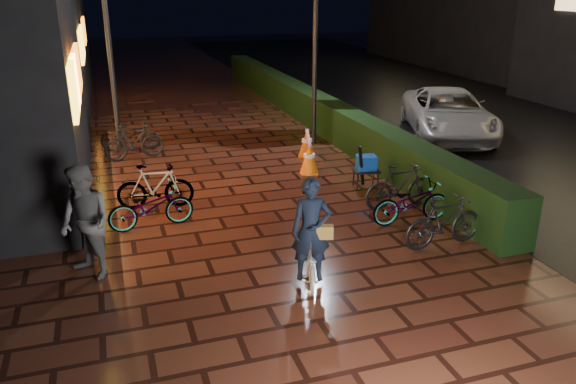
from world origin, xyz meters
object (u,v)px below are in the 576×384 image
object	(u,v)px
van	(448,113)
cyclist	(311,245)
cart_assembly	(366,164)
bystander_person	(85,223)
traffic_barrier	(308,150)

from	to	relation	value
van	cyclist	xyz separation A→B (m)	(-6.88, -6.95, -0.04)
van	cyclist	bearing A→B (deg)	-113.21
cart_assembly	van	bearing A→B (deg)	38.49
bystander_person	cart_assembly	distance (m)	6.19
cyclist	traffic_barrier	bearing A→B (deg)	70.32
bystander_person	cyclist	world-z (taller)	bystander_person
bystander_person	cyclist	bearing A→B (deg)	33.76
bystander_person	van	world-z (taller)	bystander_person
traffic_barrier	cart_assembly	bearing A→B (deg)	-73.23
van	traffic_barrier	bearing A→B (deg)	-142.62
cyclist	traffic_barrier	xyz separation A→B (m)	(1.99, 5.56, -0.27)
van	cyclist	size ratio (longest dim) A/B	2.83
bystander_person	cyclist	xyz separation A→B (m)	(3.14, -1.25, -0.27)
van	traffic_barrier	xyz separation A→B (m)	(-4.89, -1.39, -0.31)
bystander_person	van	bearing A→B (deg)	85.15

